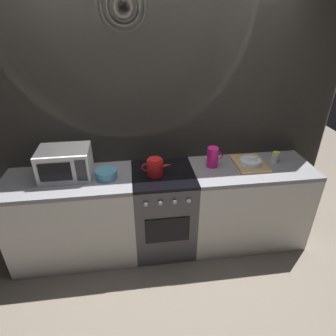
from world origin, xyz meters
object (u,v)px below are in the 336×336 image
(kettle, at_px, (155,167))
(mixing_bowl, at_px, (106,174))
(microwave, at_px, (65,163))
(pitcher, at_px, (213,157))
(spice_jar, at_px, (275,157))
(stove_unit, at_px, (163,211))
(dish_pile, at_px, (250,162))

(kettle, xyz_separation_m, mixing_bowl, (-0.45, 0.00, -0.04))
(microwave, xyz_separation_m, pitcher, (1.40, -0.01, -0.03))
(kettle, distance_m, spice_jar, 1.24)
(stove_unit, relative_size, spice_jar, 8.57)
(stove_unit, height_order, kettle, kettle)
(dish_pile, relative_size, spice_jar, 3.81)
(kettle, bearing_deg, mixing_bowl, 179.43)
(microwave, distance_m, spice_jar, 2.06)
(microwave, xyz_separation_m, kettle, (0.82, -0.10, -0.05))
(stove_unit, bearing_deg, mixing_bowl, -178.46)
(microwave, xyz_separation_m, dish_pile, (1.78, -0.03, -0.11))
(mixing_bowl, bearing_deg, kettle, -0.57)
(stove_unit, xyz_separation_m, mixing_bowl, (-0.53, -0.01, 0.49))
(microwave, height_order, pitcher, microwave)
(pitcher, height_order, dish_pile, pitcher)
(stove_unit, height_order, dish_pile, dish_pile)
(kettle, height_order, spice_jar, kettle)
(stove_unit, bearing_deg, pitcher, 8.04)
(stove_unit, xyz_separation_m, spice_jar, (1.16, 0.08, 0.50))
(mixing_bowl, distance_m, pitcher, 1.04)
(kettle, xyz_separation_m, pitcher, (0.58, 0.09, 0.02))
(pitcher, xyz_separation_m, spice_jar, (0.66, 0.01, -0.05))
(stove_unit, distance_m, mixing_bowl, 0.72)
(spice_jar, bearing_deg, pitcher, -179.14)
(microwave, height_order, dish_pile, microwave)
(spice_jar, bearing_deg, mixing_bowl, -176.79)
(microwave, distance_m, dish_pile, 1.79)
(microwave, relative_size, kettle, 1.62)
(stove_unit, relative_size, pitcher, 4.50)
(dish_pile, distance_m, spice_jar, 0.28)
(kettle, relative_size, spice_jar, 2.71)
(mixing_bowl, bearing_deg, pitcher, 4.71)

